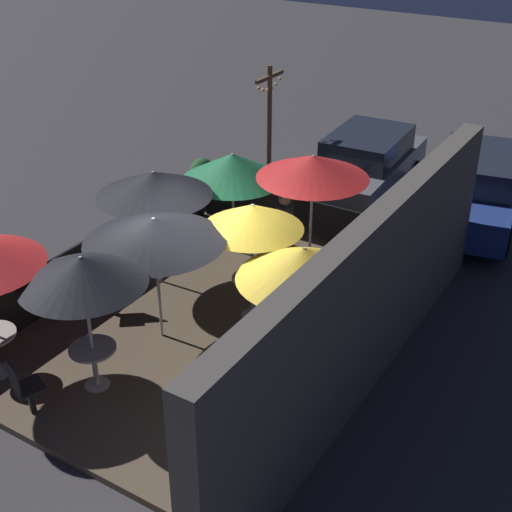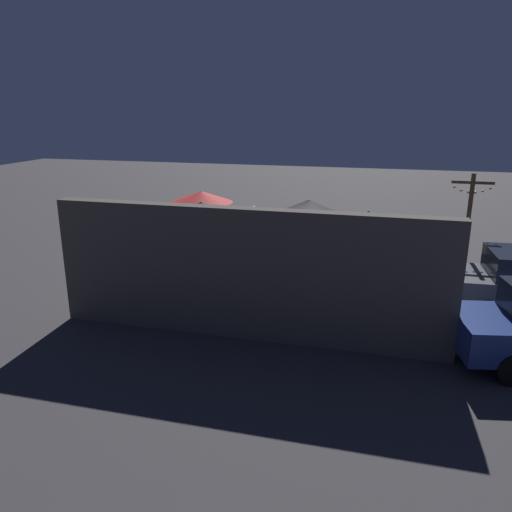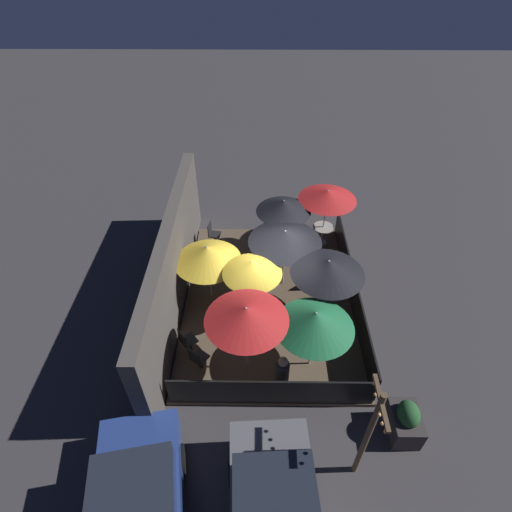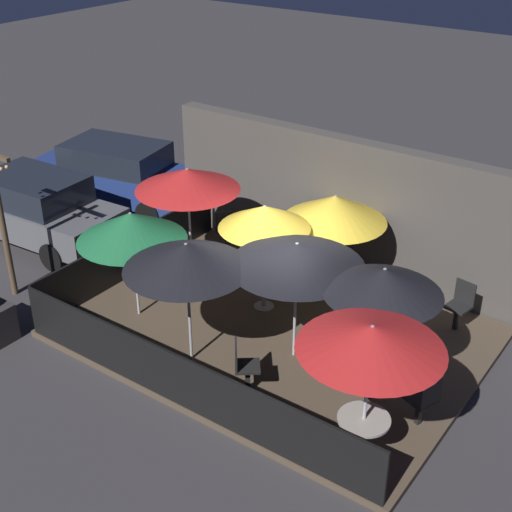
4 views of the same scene
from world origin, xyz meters
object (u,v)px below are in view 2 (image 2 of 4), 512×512
at_px(patio_umbrella_7, 253,243).
at_px(patio_chair_4, 342,309).
at_px(patio_chair_0, 268,251).
at_px(planter_box, 426,255).
at_px(patio_chair_2, 152,286).
at_px(dining_table_1, 203,243).
at_px(patio_umbrella_2, 202,209).
at_px(patio_umbrella_0, 294,226).
at_px(patio_umbrella_5, 370,222).
at_px(dining_table_0, 292,275).
at_px(patio_umbrella_6, 368,220).
at_px(dining_table_2, 203,258).
at_px(patio_umbrella_3, 309,207).
at_px(patio_umbrella_1, 201,197).
at_px(patio_chair_3, 367,306).
at_px(light_post, 468,224).
at_px(patio_umbrella_4, 254,213).
at_px(patron_0, 390,275).
at_px(patio_chair_1, 177,253).

relative_size(patio_umbrella_7, patio_chair_4, 2.19).
bearing_deg(patio_chair_0, planter_box, 157.97).
bearing_deg(patio_chair_2, dining_table_1, 11.98).
bearing_deg(patio_umbrella_7, patio_umbrella_2, -46.94).
distance_m(patio_umbrella_0, patio_umbrella_2, 3.05).
xyz_separation_m(patio_umbrella_5, planter_box, (-1.71, -3.76, -1.80)).
bearing_deg(patio_umbrella_5, dining_table_0, -3.05).
bearing_deg(patio_umbrella_6, dining_table_2, 7.21).
relative_size(patio_umbrella_0, patio_umbrella_2, 0.96).
relative_size(dining_table_0, planter_box, 0.69).
distance_m(patio_umbrella_0, dining_table_1, 4.48).
xyz_separation_m(patio_umbrella_3, planter_box, (-3.55, -1.56, -1.64)).
xyz_separation_m(patio_umbrella_0, patio_chair_2, (3.32, 1.49, -1.41)).
distance_m(patio_umbrella_1, patio_chair_3, 6.91).
xyz_separation_m(patio_chair_4, light_post, (-3.05, -4.16, 1.20)).
distance_m(patio_umbrella_4, dining_table_2, 2.12).
height_order(patio_umbrella_2, dining_table_1, patio_umbrella_2).
relative_size(patio_umbrella_2, patron_0, 1.85).
bearing_deg(patio_chair_0, dining_table_2, -0.00).
xyz_separation_m(patio_umbrella_0, dining_table_1, (3.46, -2.51, -1.34)).
bearing_deg(patio_chair_4, patio_chair_1, 20.01).
bearing_deg(patio_umbrella_6, patio_umbrella_7, 49.26).
distance_m(patio_umbrella_4, planter_box, 5.83).
bearing_deg(patio_chair_2, patio_umbrella_4, -28.96).
distance_m(patio_chair_1, patio_chair_3, 6.51).
height_order(patio_umbrella_5, patio_chair_1, patio_umbrella_5).
relative_size(patio_umbrella_0, patio_umbrella_6, 1.01).
bearing_deg(planter_box, patio_umbrella_7, 49.12).
relative_size(patio_chair_1, patio_chair_4, 0.99).
distance_m(patio_chair_0, patron_0, 3.99).
bearing_deg(patio_umbrella_3, patio_umbrella_5, 129.91).
relative_size(patio_umbrella_4, patio_chair_3, 2.50).
bearing_deg(light_post, patron_0, 38.06).
height_order(patio_umbrella_6, dining_table_0, patio_umbrella_6).
distance_m(patio_chair_4, planter_box, 5.85).
xyz_separation_m(patio_umbrella_1, dining_table_1, (-0.00, 0.00, -1.52)).
bearing_deg(dining_table_0, planter_box, -134.62).
distance_m(dining_table_1, patio_chair_4, 6.53).
bearing_deg(dining_table_0, patio_umbrella_0, 0.00).
xyz_separation_m(patio_umbrella_1, patio_umbrella_5, (-5.36, 2.62, 0.08)).
xyz_separation_m(patio_umbrella_0, patio_umbrella_4, (1.32, -0.98, 0.06)).
xyz_separation_m(dining_table_1, patio_chair_0, (-2.25, 0.22, -0.04)).
bearing_deg(patio_umbrella_1, planter_box, -170.82).
relative_size(dining_table_1, planter_box, 0.68).
bearing_deg(patio_chair_2, patron_0, -58.48).
relative_size(patio_chair_0, patio_chair_2, 1.03).
xyz_separation_m(patio_umbrella_1, planter_box, (-7.06, -1.14, -1.72)).
xyz_separation_m(patio_umbrella_1, patio_umbrella_7, (-2.75, 3.84, -0.31)).
bearing_deg(patron_0, patio_umbrella_4, 102.98).
bearing_deg(patio_umbrella_7, patio_umbrella_1, -54.44).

